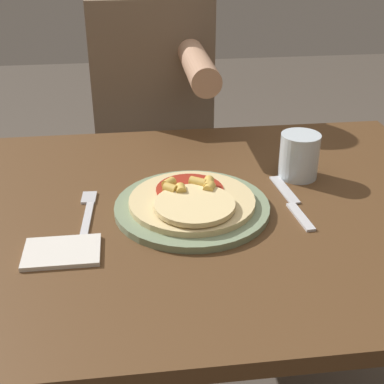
# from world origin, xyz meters

# --- Properties ---
(dining_table) EXTENTS (1.22, 0.82, 0.73)m
(dining_table) POSITION_xyz_m (0.00, 0.00, 0.62)
(dining_table) COLOR brown
(dining_table) RESTS_ON ground_plane
(plate) EXTENTS (0.30, 0.30, 0.01)m
(plate) POSITION_xyz_m (0.05, -0.01, 0.73)
(plate) COLOR gray
(plate) RESTS_ON dining_table
(pizza) EXTENTS (0.24, 0.24, 0.04)m
(pizza) POSITION_xyz_m (0.05, -0.02, 0.75)
(pizza) COLOR #E0C689
(pizza) RESTS_ON plate
(fork) EXTENTS (0.03, 0.18, 0.00)m
(fork) POSITION_xyz_m (-0.15, 0.01, 0.73)
(fork) COLOR silver
(fork) RESTS_ON dining_table
(knife) EXTENTS (0.03, 0.22, 0.00)m
(knife) POSITION_xyz_m (0.25, -0.01, 0.73)
(knife) COLOR silver
(knife) RESTS_ON dining_table
(drinking_glass) EXTENTS (0.08, 0.08, 0.10)m
(drinking_glass) POSITION_xyz_m (0.29, 0.10, 0.77)
(drinking_glass) COLOR silver
(drinking_glass) RESTS_ON dining_table
(napkin) EXTENTS (0.13, 0.09, 0.01)m
(napkin) POSITION_xyz_m (-0.19, -0.13, 0.73)
(napkin) COLOR silver
(napkin) RESTS_ON dining_table
(person_diner) EXTENTS (0.34, 0.52, 1.22)m
(person_diner) POSITION_xyz_m (0.01, 0.65, 0.71)
(person_diner) COLOR #2D2D38
(person_diner) RESTS_ON ground_plane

